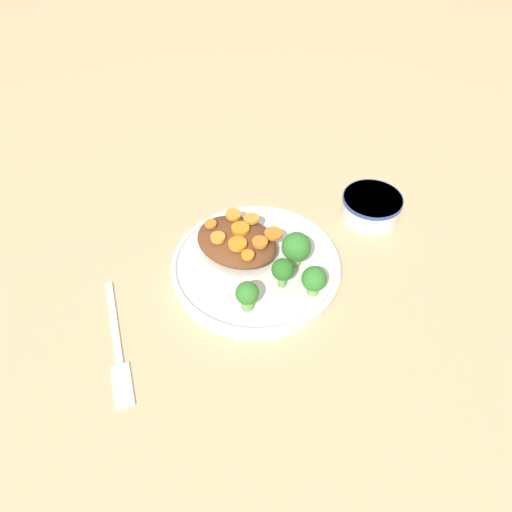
# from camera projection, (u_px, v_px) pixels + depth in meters

# --- Properties ---
(ground_plane) EXTENTS (4.00, 4.00, 0.00)m
(ground_plane) POSITION_uv_depth(u_px,v_px,m) (256.00, 271.00, 0.77)
(ground_plane) COLOR tan
(plate) EXTENTS (0.26, 0.26, 0.02)m
(plate) POSITION_uv_depth(u_px,v_px,m) (256.00, 265.00, 0.76)
(plate) COLOR silver
(plate) RESTS_ON ground_plane
(dip_bowl) EXTENTS (0.10, 0.10, 0.04)m
(dip_bowl) POSITION_uv_depth(u_px,v_px,m) (371.00, 206.00, 0.84)
(dip_bowl) COLOR silver
(dip_bowl) RESTS_ON ground_plane
(stew_mound) EXTENTS (0.13, 0.10, 0.03)m
(stew_mound) POSITION_uv_depth(u_px,v_px,m) (237.00, 242.00, 0.76)
(stew_mound) COLOR brown
(stew_mound) RESTS_ON plate
(broccoli_floret_0) EXTENTS (0.03, 0.03, 0.05)m
(broccoli_floret_0) POSITION_uv_depth(u_px,v_px,m) (247.00, 295.00, 0.68)
(broccoli_floret_0) COLOR #759E51
(broccoli_floret_0) RESTS_ON plate
(broccoli_floret_1) EXTENTS (0.03, 0.03, 0.05)m
(broccoli_floret_1) POSITION_uv_depth(u_px,v_px,m) (283.00, 270.00, 0.70)
(broccoli_floret_1) COLOR #759E51
(broccoli_floret_1) RESTS_ON plate
(broccoli_floret_2) EXTENTS (0.04, 0.04, 0.06)m
(broccoli_floret_2) POSITION_uv_depth(u_px,v_px,m) (296.00, 248.00, 0.73)
(broccoli_floret_2) COLOR #7FA85B
(broccoli_floret_2) RESTS_ON plate
(broccoli_floret_3) EXTENTS (0.04, 0.04, 0.05)m
(broccoli_floret_3) POSITION_uv_depth(u_px,v_px,m) (316.00, 278.00, 0.70)
(broccoli_floret_3) COLOR #7FA85B
(broccoli_floret_3) RESTS_ON plate
(carrot_slice_0) EXTENTS (0.02, 0.02, 0.01)m
(carrot_slice_0) POSITION_uv_depth(u_px,v_px,m) (259.00, 242.00, 0.73)
(carrot_slice_0) COLOR orange
(carrot_slice_0) RESTS_ON stew_mound
(carrot_slice_1) EXTENTS (0.02, 0.02, 0.01)m
(carrot_slice_1) POSITION_uv_depth(u_px,v_px,m) (233.00, 215.00, 0.77)
(carrot_slice_1) COLOR orange
(carrot_slice_1) RESTS_ON stew_mound
(carrot_slice_2) EXTENTS (0.03, 0.03, 0.01)m
(carrot_slice_2) POSITION_uv_depth(u_px,v_px,m) (240.00, 229.00, 0.75)
(carrot_slice_2) COLOR orange
(carrot_slice_2) RESTS_ON stew_mound
(carrot_slice_3) EXTENTS (0.02, 0.02, 0.00)m
(carrot_slice_3) POSITION_uv_depth(u_px,v_px,m) (211.00, 224.00, 0.76)
(carrot_slice_3) COLOR orange
(carrot_slice_3) RESTS_ON stew_mound
(carrot_slice_4) EXTENTS (0.02, 0.02, 0.01)m
(carrot_slice_4) POSITION_uv_depth(u_px,v_px,m) (218.00, 238.00, 0.74)
(carrot_slice_4) COLOR orange
(carrot_slice_4) RESTS_ON stew_mound
(carrot_slice_5) EXTENTS (0.03, 0.03, 0.01)m
(carrot_slice_5) POSITION_uv_depth(u_px,v_px,m) (238.00, 244.00, 0.73)
(carrot_slice_5) COLOR orange
(carrot_slice_5) RESTS_ON stew_mound
(carrot_slice_6) EXTENTS (0.03, 0.03, 0.00)m
(carrot_slice_6) POSITION_uv_depth(u_px,v_px,m) (273.00, 234.00, 0.75)
(carrot_slice_6) COLOR orange
(carrot_slice_6) RESTS_ON stew_mound
(carrot_slice_7) EXTENTS (0.02, 0.02, 0.00)m
(carrot_slice_7) POSITION_uv_depth(u_px,v_px,m) (249.00, 256.00, 0.71)
(carrot_slice_7) COLOR orange
(carrot_slice_7) RESTS_ON stew_mound
(carrot_slice_8) EXTENTS (0.02, 0.02, 0.00)m
(carrot_slice_8) POSITION_uv_depth(u_px,v_px,m) (251.00, 219.00, 0.77)
(carrot_slice_8) COLOR orange
(carrot_slice_8) RESTS_ON stew_mound
(fork) EXTENTS (0.17, 0.14, 0.01)m
(fork) POSITION_uv_depth(u_px,v_px,m) (118.00, 351.00, 0.66)
(fork) COLOR silver
(fork) RESTS_ON ground_plane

